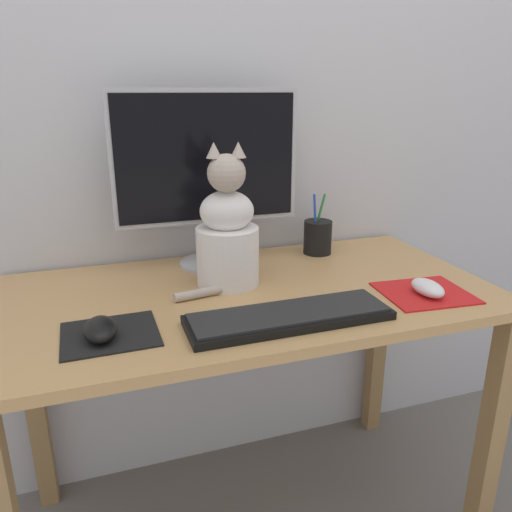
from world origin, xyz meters
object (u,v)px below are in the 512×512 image
object	(u,v)px
computer_mouse_right	(428,288)
computer_mouse_left	(100,329)
pen_cup	(318,237)
cat	(227,234)
monitor	(207,169)
keyboard	(289,316)

from	to	relation	value
computer_mouse_right	computer_mouse_left	bearing A→B (deg)	178.16
computer_mouse_left	pen_cup	world-z (taller)	pen_cup
cat	computer_mouse_right	bearing A→B (deg)	-17.23
monitor	keyboard	size ratio (longest dim) A/B	1.13
monitor	computer_mouse_right	xyz separation A→B (m)	(0.44, -0.38, -0.25)
computer_mouse_left	cat	world-z (taller)	cat
keyboard	cat	distance (m)	0.29
monitor	computer_mouse_left	world-z (taller)	monitor
pen_cup	computer_mouse_right	bearing A→B (deg)	-74.70
computer_mouse_left	monitor	bearing A→B (deg)	49.51
computer_mouse_left	cat	distance (m)	0.39
keyboard	pen_cup	xyz separation A→B (m)	(0.26, 0.41, 0.04)
keyboard	computer_mouse_left	size ratio (longest dim) A/B	4.17
keyboard	cat	bearing A→B (deg)	104.18
keyboard	computer_mouse_left	distance (m)	0.39
cat	pen_cup	bearing A→B (deg)	36.94
computer_mouse_right	pen_cup	bearing A→B (deg)	105.30
computer_mouse_left	computer_mouse_right	size ratio (longest dim) A/B	1.05
keyboard	computer_mouse_right	bearing A→B (deg)	3.04
computer_mouse_left	pen_cup	xyz separation A→B (m)	(0.64, 0.36, 0.03)
keyboard	computer_mouse_right	world-z (taller)	computer_mouse_right
monitor	keyboard	distance (m)	0.49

